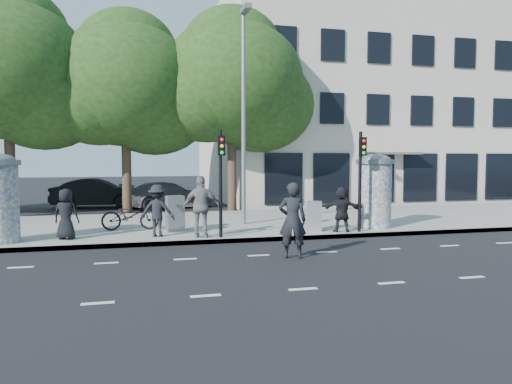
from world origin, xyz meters
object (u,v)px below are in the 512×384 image
object	(u,v)px
street_lamp	(244,101)
ped_f	(342,209)
ped_d	(158,211)
cabinet_left	(175,214)
ped_e	(201,207)
car_mid	(97,193)
traffic_pole_far	(361,171)
bicycle	(130,215)
ped_a	(66,214)
cabinet_right	(314,216)
car_right	(168,195)
man_road	(292,220)
traffic_pole_near	(221,172)
ad_column_right	(375,189)

from	to	relation	value
street_lamp	ped_f	size ratio (longest dim) A/B	5.13
ped_d	cabinet_left	xyz separation A→B (m)	(0.65, 1.02, -0.22)
ped_d	ped_e	size ratio (longest dim) A/B	0.85
street_lamp	ped_d	world-z (taller)	street_lamp
car_mid	ped_d	bearing A→B (deg)	-161.75
street_lamp	ped_e	bearing A→B (deg)	-126.55
traffic_pole_far	bicycle	xyz separation A→B (m)	(-7.58, 2.37, -1.56)
ped_a	car_mid	distance (m)	11.55
cabinet_left	cabinet_right	world-z (taller)	cabinet_left
cabinet_left	car_right	distance (m)	9.36
cabinet_right	ped_d	bearing A→B (deg)	-163.79
traffic_pole_far	cabinet_left	world-z (taller)	traffic_pole_far
street_lamp	cabinet_left	world-z (taller)	street_lamp
ped_d	man_road	size ratio (longest dim) A/B	0.82
traffic_pole_near	bicycle	xyz separation A→B (m)	(-2.78, 2.37, -1.56)
ped_a	car_mid	size ratio (longest dim) A/B	0.34
ped_d	cabinet_right	size ratio (longest dim) A/B	1.62
traffic_pole_near	ped_a	xyz separation A→B (m)	(-4.71, 0.82, -1.29)
ped_f	man_road	size ratio (longest dim) A/B	0.77
ad_column_right	ped_d	bearing A→B (deg)	-178.44
street_lamp	car_right	bearing A→B (deg)	105.02
traffic_pole_far	ped_a	bearing A→B (deg)	175.06
ped_a	man_road	bearing A→B (deg)	164.96
ad_column_right	traffic_pole_near	size ratio (longest dim) A/B	0.78
car_mid	ad_column_right	bearing A→B (deg)	-132.11
ped_f	car_mid	world-z (taller)	ped_f
bicycle	car_right	bearing A→B (deg)	-10.34
man_road	cabinet_left	size ratio (longest dim) A/B	1.66
cabinet_left	car_right	xyz separation A→B (m)	(0.48, 9.34, -0.07)
street_lamp	car_mid	world-z (taller)	street_lamp
man_road	car_mid	bearing A→B (deg)	-52.50
man_road	cabinet_right	size ratio (longest dim) A/B	1.97
ped_d	ad_column_right	bearing A→B (deg)	-162.80
man_road	ped_d	bearing A→B (deg)	-30.90
car_right	cabinet_right	bearing A→B (deg)	-174.92
street_lamp	ped_e	xyz separation A→B (m)	(-2.00, -2.70, -3.66)
traffic_pole_far	cabinet_right	xyz separation A→B (m)	(-1.45, 0.56, -1.57)
traffic_pole_far	ped_e	distance (m)	5.51
ad_column_right	ped_f	world-z (taller)	ad_column_right
traffic_pole_near	traffic_pole_far	world-z (taller)	same
traffic_pole_near	ped_a	distance (m)	4.95
street_lamp	cabinet_left	distance (m)	4.98
ad_column_right	street_lamp	xyz separation A→B (m)	(-4.40, 1.93, 3.26)
ped_f	bicycle	world-z (taller)	ped_f
street_lamp	cabinet_right	distance (m)	5.11
traffic_pole_far	man_road	bearing A→B (deg)	-139.28
man_road	cabinet_right	distance (m)	4.02
ped_a	cabinet_right	bearing A→B (deg)	-165.29
car_mid	cabinet_right	bearing A→B (deg)	-140.47
ped_a	cabinet_left	xyz separation A→B (m)	(3.42, 0.90, -0.18)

